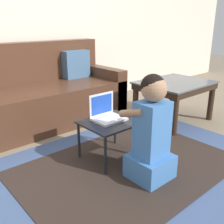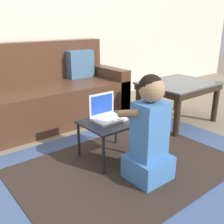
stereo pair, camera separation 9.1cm
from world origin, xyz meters
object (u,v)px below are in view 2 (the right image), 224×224
at_px(computer_mouse, 127,114).
at_px(coffee_table, 178,89).
at_px(couch, 49,95).
at_px(person_seated, 149,134).
at_px(laptop, 107,115).
at_px(laptop_desk, 110,126).

bearing_deg(computer_mouse, coffee_table, 11.42).
distance_m(couch, coffee_table, 1.58).
bearing_deg(person_seated, coffee_table, 28.97).
bearing_deg(coffee_table, couch, 139.77).
bearing_deg(coffee_table, person_seated, -151.03).
bearing_deg(person_seated, laptop, 91.72).
distance_m(coffee_table, person_seated, 1.36).
height_order(couch, person_seated, couch).
bearing_deg(computer_mouse, laptop_desk, -176.35).
xyz_separation_m(coffee_table, laptop_desk, (-1.21, -0.22, -0.10)).
distance_m(laptop_desk, computer_mouse, 0.21).
bearing_deg(laptop_desk, couch, 89.65).
height_order(coffee_table, computer_mouse, coffee_table).
bearing_deg(person_seated, couch, 90.42).
xyz_separation_m(computer_mouse, person_seated, (-0.18, -0.46, 0.01)).
relative_size(couch, laptop, 6.99).
bearing_deg(laptop, coffee_table, 7.76).
height_order(couch, laptop, couch).
distance_m(couch, laptop_desk, 1.24).
height_order(coffee_table, laptop_desk, coffee_table).
distance_m(laptop_desk, person_seated, 0.45).
relative_size(couch, computer_mouse, 17.07).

